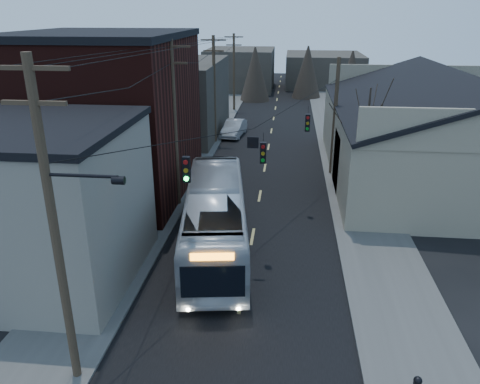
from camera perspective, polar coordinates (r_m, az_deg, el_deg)
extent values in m
cube|color=black|center=(40.42, 3.36, 4.75)|extent=(9.00, 110.00, 0.02)
cube|color=#474744|center=(41.20, -5.74, 5.07)|extent=(4.00, 110.00, 0.12)
cube|color=#474744|center=(40.65, 12.58, 4.44)|extent=(4.00, 110.00, 0.12)
cube|color=slate|center=(22.19, -23.36, -1.64)|extent=(8.00, 8.00, 7.00)
cube|color=black|center=(31.69, -16.00, 8.66)|extent=(10.00, 12.00, 10.00)
cube|color=#35302A|center=(46.79, -8.09, 11.25)|extent=(9.00, 14.00, 7.00)
cube|color=#7E725C|center=(36.67, 23.85, 5.27)|extent=(16.00, 20.00, 5.00)
cube|color=black|center=(34.88, 18.41, 11.68)|extent=(8.16, 20.60, 2.86)
cube|color=#35302A|center=(74.61, 0.06, 14.75)|extent=(10.00, 12.00, 6.00)
cube|color=#35302A|center=(79.41, 10.13, 14.47)|extent=(12.00, 14.00, 5.00)
cone|color=black|center=(30.16, 15.00, 5.40)|extent=(0.40, 0.40, 7.20)
cylinder|color=#382B1E|center=(14.88, -21.57, -5.10)|extent=(0.28, 0.28, 10.50)
cube|color=#382B1E|center=(13.58, -24.38, 13.62)|extent=(2.20, 0.12, 0.12)
cylinder|color=#382B1E|center=(28.30, -7.94, 7.83)|extent=(0.28, 0.28, 10.00)
cube|color=#382B1E|center=(27.61, -8.44, 17.15)|extent=(2.20, 0.12, 0.12)
cylinder|color=#382B1E|center=(42.79, -3.15, 12.19)|extent=(0.28, 0.28, 9.50)
cube|color=#382B1E|center=(42.32, -3.27, 18.02)|extent=(2.20, 0.12, 0.12)
cylinder|color=#382B1E|center=(57.54, -0.74, 14.31)|extent=(0.28, 0.28, 9.00)
cube|color=#382B1E|center=(57.19, -0.76, 18.39)|extent=(2.20, 0.12, 0.12)
cylinder|color=#382B1E|center=(34.64, 11.47, 8.81)|extent=(0.28, 0.28, 8.50)
cube|color=black|center=(17.54, -6.53, 2.74)|extent=(0.28, 0.20, 1.00)
cube|color=black|center=(21.64, 2.84, 4.79)|extent=(0.28, 0.20, 1.00)
cube|color=black|center=(27.41, 8.24, 8.35)|extent=(0.28, 0.20, 1.00)
imported|color=#ADB3BA|center=(23.66, -3.04, -3.14)|extent=(4.56, 12.59, 3.43)
imported|color=#9D9FA4|center=(45.91, -0.71, 7.80)|extent=(2.20, 4.91, 1.56)
sphere|color=black|center=(16.55, 20.86, -20.69)|extent=(0.27, 0.27, 0.27)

